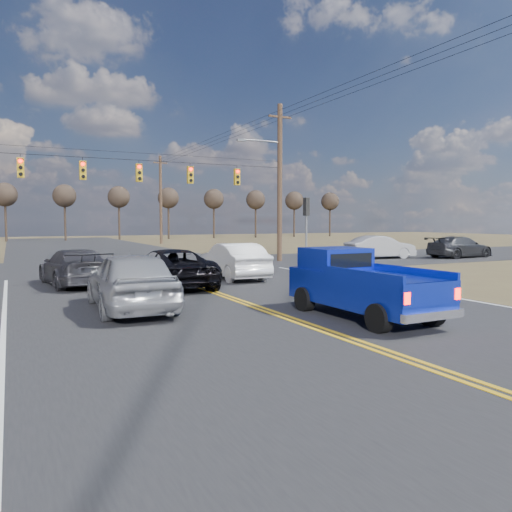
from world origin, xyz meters
name	(u,v)px	position (x,y,z in m)	size (l,w,h in m)	color
ground	(314,328)	(0.00, 0.00, 0.00)	(160.00, 160.00, 0.00)	brown
road_main	(185,283)	(0.00, 10.00, 0.00)	(14.00, 120.00, 0.02)	#28282B
road_cross	(141,267)	(0.00, 18.00, 0.00)	(120.00, 12.00, 0.02)	#28282B
signal_gantry	(149,177)	(0.50, 17.79, 5.06)	(19.60, 4.83, 10.00)	#473323
utility_poles	(143,173)	(0.00, 17.00, 5.23)	(19.60, 58.32, 10.00)	#473323
treeline	(110,178)	(0.00, 26.96, 5.70)	(87.00, 117.80, 7.40)	#33261C
pickup_truck	(360,285)	(1.85, 0.64, 0.89)	(2.02, 4.92, 1.84)	black
silver_suv	(131,280)	(-3.47, 4.42, 0.89)	(2.10, 5.21, 1.78)	#9B9DA3
black_suv	(169,268)	(-1.01, 8.86, 0.76)	(2.52, 5.47, 1.52)	black
white_car_queue	(234,261)	(2.46, 10.48, 0.81)	(1.71, 4.90, 1.61)	white
dgrey_car_queue	(74,267)	(-4.30, 11.07, 0.74)	(2.09, 5.13, 1.49)	#38373D
cross_car_east_near	(380,247)	(16.31, 16.89, 0.80)	(4.84, 1.69, 1.59)	#B0B2B9
cross_car_east_far	(460,247)	(22.03, 15.13, 0.76)	(5.24, 2.13, 1.52)	#2C2D31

